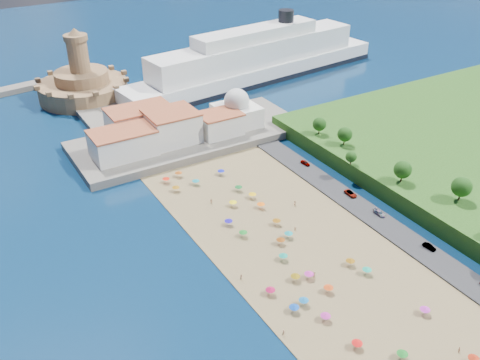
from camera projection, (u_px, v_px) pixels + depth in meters
ground at (274, 247)px, 149.92m from camera, size 700.00×700.00×0.00m
terrace at (190, 137)px, 207.68m from camera, size 90.00×36.00×3.00m
jetty at (106, 118)px, 223.99m from camera, size 18.00×70.00×2.40m
waterfront_buildings at (157, 129)px, 199.15m from camera, size 57.00×29.00×11.00m
domed_building at (237, 111)px, 211.31m from camera, size 16.00×16.00×15.00m
fortress at (83, 85)px, 243.45m from camera, size 40.00×40.00×32.40m
cruise_ship at (256, 61)px, 264.22m from camera, size 146.40×37.56×31.66m
beach_parasols at (301, 268)px, 138.71m from camera, size 32.83×117.08×2.20m
beachgoers at (302, 277)px, 137.09m from camera, size 36.68×85.50×1.90m
parked_cars at (375, 210)px, 163.54m from camera, size 2.50×79.41×1.33m
hillside_trees at (422, 179)px, 162.42m from camera, size 17.77×108.71×7.74m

